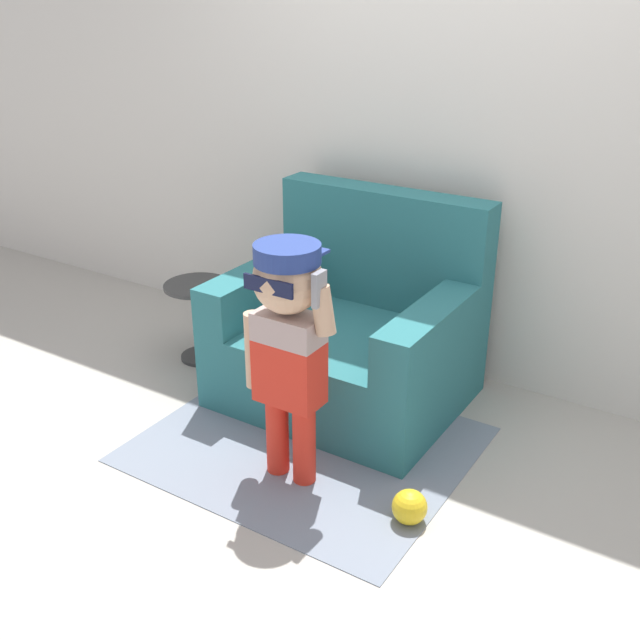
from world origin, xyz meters
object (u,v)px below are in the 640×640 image
object	(u,v)px
person_child	(288,328)
toy_ball	(410,507)
armchair	(352,334)
side_table	(199,314)

from	to	relation	value
person_child	toy_ball	distance (m)	0.81
armchair	toy_ball	xyz separation A→B (m)	(0.68, -0.73, -0.25)
toy_ball	armchair	bearing A→B (deg)	133.06
armchair	person_child	bearing A→B (deg)	-79.32
toy_ball	side_table	bearing A→B (deg)	158.36
person_child	toy_ball	size ratio (longest dim) A/B	7.44
armchair	toy_ball	world-z (taller)	armchair
person_child	side_table	bearing A→B (deg)	148.68
person_child	toy_ball	world-z (taller)	person_child
person_child	side_table	distance (m)	1.25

